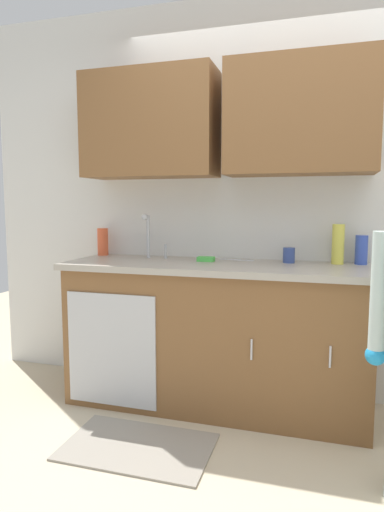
{
  "coord_description": "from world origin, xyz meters",
  "views": [
    {
      "loc": [
        0.1,
        -2.03,
        1.31
      ],
      "look_at": [
        -0.67,
        0.55,
        1.0
      ],
      "focal_mm": 30.86,
      "sensor_mm": 36.0,
      "label": 1
    }
  ],
  "objects_px": {
    "bottle_cleaner_spray": "(103,242)",
    "cup_by_sink": "(289,255)",
    "bottle_soap": "(361,250)",
    "bottle_water_short": "(338,244)",
    "sink": "(146,263)",
    "sponge": "(206,259)",
    "knife_on_counter": "(237,260)"
  },
  "relations": [
    {
      "from": "bottle_cleaner_spray",
      "to": "knife_on_counter",
      "type": "xyz_separation_m",
      "value": [
        1.01,
        -0.01,
        -0.1
      ]
    },
    {
      "from": "bottle_cleaner_spray",
      "to": "knife_on_counter",
      "type": "distance_m",
      "value": 1.02
    },
    {
      "from": "bottle_cleaner_spray",
      "to": "cup_by_sink",
      "type": "relative_size",
      "value": 2.05
    },
    {
      "from": "bottle_water_short",
      "to": "cup_by_sink",
      "type": "relative_size",
      "value": 2.57
    },
    {
      "from": "bottle_cleaner_spray",
      "to": "cup_by_sink",
      "type": "xyz_separation_m",
      "value": [
        1.36,
        -0.05,
        -0.05
      ]
    },
    {
      "from": "bottle_cleaner_spray",
      "to": "cup_by_sink",
      "type": "bearing_deg",
      "value": -2.03
    },
    {
      "from": "bottle_soap",
      "to": "bottle_cleaner_spray",
      "type": "xyz_separation_m",
      "value": [
        -1.8,
        -0.0,
        0.01
      ]
    },
    {
      "from": "bottle_soap",
      "to": "bottle_cleaner_spray",
      "type": "relative_size",
      "value": 0.91
    },
    {
      "from": "sink",
      "to": "bottle_water_short",
      "type": "height_order",
      "value": "sink"
    },
    {
      "from": "bottle_cleaner_spray",
      "to": "sink",
      "type": "bearing_deg",
      "value": -25.27
    },
    {
      "from": "bottle_water_short",
      "to": "knife_on_counter",
      "type": "height_order",
      "value": "bottle_water_short"
    },
    {
      "from": "sink",
      "to": "bottle_cleaner_spray",
      "type": "xyz_separation_m",
      "value": [
        -0.43,
        0.2,
        0.11
      ]
    },
    {
      "from": "sponge",
      "to": "bottle_cleaner_spray",
      "type": "bearing_deg",
      "value": 171.03
    },
    {
      "from": "bottle_water_short",
      "to": "bottle_soap",
      "type": "distance_m",
      "value": 0.15
    },
    {
      "from": "sink",
      "to": "bottle_water_short",
      "type": "xyz_separation_m",
      "value": [
        1.24,
        0.18,
        0.14
      ]
    },
    {
      "from": "bottle_cleaner_spray",
      "to": "sponge",
      "type": "height_order",
      "value": "bottle_cleaner_spray"
    },
    {
      "from": "knife_on_counter",
      "to": "sponge",
      "type": "xyz_separation_m",
      "value": [
        -0.18,
        -0.12,
        0.01
      ]
    },
    {
      "from": "sink",
      "to": "cup_by_sink",
      "type": "bearing_deg",
      "value": 9.31
    },
    {
      "from": "bottle_water_short",
      "to": "bottle_soap",
      "type": "bearing_deg",
      "value": 8.74
    },
    {
      "from": "bottle_soap",
      "to": "bottle_cleaner_spray",
      "type": "bearing_deg",
      "value": -179.9
    },
    {
      "from": "bottle_water_short",
      "to": "bottle_soap",
      "type": "height_order",
      "value": "bottle_water_short"
    },
    {
      "from": "cup_by_sink",
      "to": "sponge",
      "type": "distance_m",
      "value": 0.54
    },
    {
      "from": "sink",
      "to": "bottle_cleaner_spray",
      "type": "height_order",
      "value": "sink"
    },
    {
      "from": "sink",
      "to": "bottle_water_short",
      "type": "distance_m",
      "value": 1.26
    },
    {
      "from": "bottle_soap",
      "to": "sponge",
      "type": "xyz_separation_m",
      "value": [
        -0.98,
        -0.13,
        -0.08
      ]
    },
    {
      "from": "bottle_soap",
      "to": "bottle_cleaner_spray",
      "type": "height_order",
      "value": "bottle_cleaner_spray"
    },
    {
      "from": "bottle_soap",
      "to": "bottle_cleaner_spray",
      "type": "distance_m",
      "value": 1.8
    },
    {
      "from": "bottle_soap",
      "to": "knife_on_counter",
      "type": "xyz_separation_m",
      "value": [
        -0.79,
        -0.01,
        -0.09
      ]
    },
    {
      "from": "bottle_water_short",
      "to": "bottle_cleaner_spray",
      "type": "height_order",
      "value": "bottle_water_short"
    },
    {
      "from": "sink",
      "to": "cup_by_sink",
      "type": "height_order",
      "value": "sink"
    },
    {
      "from": "sink",
      "to": "cup_by_sink",
      "type": "xyz_separation_m",
      "value": [
        0.94,
        0.15,
        0.06
      ]
    },
    {
      "from": "bottle_soap",
      "to": "sponge",
      "type": "height_order",
      "value": "bottle_soap"
    }
  ]
}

